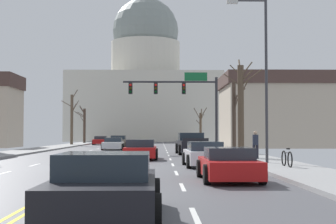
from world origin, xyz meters
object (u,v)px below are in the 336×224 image
object	(u,v)px
sedan_oncoming_01	(118,141)
pedestrian_00	(255,143)
pickup_truck_near_00	(192,144)
sedan_near_04	(105,188)
sedan_near_03	(229,165)
sedan_near_01	(141,150)
street_lamp_right	(261,66)
sedan_oncoming_00	(113,144)
bicycle_parked	(287,159)
signal_gantry	(182,94)
sedan_oncoming_02	(101,141)
sedan_near_02	(204,155)

from	to	relation	value
sedan_oncoming_01	pedestrian_00	distance (m)	31.84
pickup_truck_near_00	sedan_oncoming_01	distance (m)	21.78
pickup_truck_near_00	sedan_near_04	distance (m)	28.82
sedan_near_03	pedestrian_00	xyz separation A→B (m)	(3.20, 11.61, 0.49)
pickup_truck_near_00	sedan_near_01	xyz separation A→B (m)	(-3.65, -7.53, -0.17)
street_lamp_right	sedan_near_04	world-z (taller)	street_lamp_right
sedan_oncoming_01	sedan_oncoming_00	bearing A→B (deg)	-88.07
pedestrian_00	bicycle_parked	xyz separation A→B (m)	(0.08, -6.67, -0.54)
sedan_near_01	bicycle_parked	distance (m)	11.05
signal_gantry	sedan_near_04	distance (m)	32.06
signal_gantry	sedan_near_03	size ratio (longest dim) A/B	1.86
sedan_oncoming_02	pickup_truck_near_00	bearing A→B (deg)	-70.68
street_lamp_right	pickup_truck_near_00	bearing A→B (deg)	101.14
pedestrian_00	bicycle_parked	bearing A→B (deg)	-89.32
street_lamp_right	sedan_near_01	distance (m)	9.67
signal_gantry	sedan_near_01	world-z (taller)	signal_gantry
sedan_near_03	sedan_near_04	xyz separation A→B (m)	(-3.41, -7.41, 0.04)
sedan_near_04	bicycle_parked	size ratio (longest dim) A/B	2.48
sedan_oncoming_01	street_lamp_right	bearing A→B (deg)	-73.65
street_lamp_right	bicycle_parked	bearing A→B (deg)	-80.15
sedan_near_04	sedan_oncoming_02	bearing A→B (deg)	96.79
sedan_oncoming_01	sedan_oncoming_02	xyz separation A→B (m)	(-3.23, 9.55, -0.05)
sedan_oncoming_01	pedestrian_00	size ratio (longest dim) A/B	2.67
pickup_truck_near_00	bicycle_parked	distance (m)	16.56
pickup_truck_near_00	sedan_oncoming_01	bearing A→B (deg)	109.62
sedan_near_02	pedestrian_00	bearing A→B (deg)	53.55
sedan_near_02	sedan_oncoming_02	world-z (taller)	sedan_near_02
pickup_truck_near_00	sedan_near_04	bearing A→B (deg)	-97.08
sedan_near_02	pedestrian_00	xyz separation A→B (m)	(3.39, 4.59, 0.45)
street_lamp_right	sedan_oncoming_02	xyz separation A→B (m)	(-13.18, 43.46, -4.45)
signal_gantry	sedan_near_01	distance (m)	11.81
sedan_near_02	sedan_oncoming_02	distance (m)	45.40
sedan_near_01	sedan_near_02	bearing A→B (deg)	-63.44
street_lamp_right	signal_gantry	bearing A→B (deg)	101.07
signal_gantry	sedan_oncoming_01	size ratio (longest dim) A/B	1.85
pickup_truck_near_00	bicycle_parked	bearing A→B (deg)	-79.09
pedestrian_00	sedan_oncoming_02	bearing A→B (deg)	108.93
pedestrian_00	sedan_near_03	bearing A→B (deg)	-105.41
pedestrian_00	signal_gantry	bearing A→B (deg)	106.06
sedan_near_01	sedan_near_04	size ratio (longest dim) A/B	1.02
pedestrian_00	sedan_near_01	bearing A→B (deg)	162.99
sedan_near_03	sedan_oncoming_02	bearing A→B (deg)	101.46
signal_gantry	bicycle_parked	distance (m)	20.12
pickup_truck_near_00	sedan_oncoming_00	world-z (taller)	pickup_truck_near_00
sedan_near_03	signal_gantry	bearing A→B (deg)	91.02
sedan_near_01	street_lamp_right	bearing A→B (deg)	-42.98
sedan_near_04	sedan_oncoming_01	distance (m)	49.26
street_lamp_right	sedan_oncoming_01	xyz separation A→B (m)	(-9.95, 33.91, -4.39)
sedan_oncoming_00	pedestrian_00	bearing A→B (deg)	-62.84
pickup_truck_near_00	sedan_near_03	size ratio (longest dim) A/B	1.36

